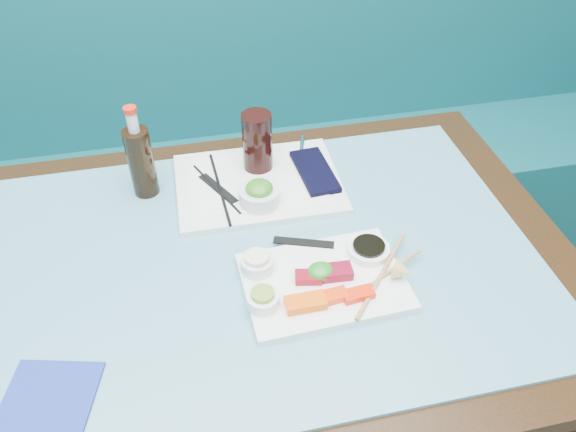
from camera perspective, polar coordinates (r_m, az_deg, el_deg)
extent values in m
cube|color=#0E535A|center=(2.06, -7.56, 0.35)|extent=(3.00, 0.55, 0.45)
cube|color=#0E535A|center=(1.98, -9.57, 14.90)|extent=(3.00, 0.12, 0.95)
cube|color=black|center=(1.16, -5.30, -5.53)|extent=(1.40, 0.90, 0.04)
cylinder|color=black|center=(1.77, -26.76, -7.74)|extent=(0.06, 0.06, 0.71)
cylinder|color=black|center=(1.82, 13.35, -1.96)|extent=(0.06, 0.06, 0.71)
cube|color=#5798AE|center=(1.14, -5.38, -4.71)|extent=(1.22, 0.76, 0.01)
cube|color=white|center=(1.09, 3.67, -6.72)|extent=(0.31, 0.23, 0.02)
cube|color=#FF5A0A|center=(1.03, 1.80, -8.79)|extent=(0.07, 0.04, 0.02)
cube|color=#FD370A|center=(1.05, 4.42, -8.17)|extent=(0.06, 0.03, 0.01)
cube|color=#FF280A|center=(1.05, 7.14, -7.90)|extent=(0.06, 0.03, 0.01)
cube|color=maroon|center=(1.07, 2.08, -6.23)|extent=(0.06, 0.04, 0.02)
cube|color=maroon|center=(1.08, 4.92, -5.69)|extent=(0.06, 0.04, 0.02)
ellipsoid|color=#1F841E|center=(1.08, 3.32, -5.62)|extent=(0.06, 0.05, 0.03)
cylinder|color=white|center=(1.03, -2.56, -8.51)|extent=(0.07, 0.07, 0.03)
cylinder|color=olive|center=(1.02, -2.59, -7.89)|extent=(0.05, 0.05, 0.01)
cylinder|color=silver|center=(1.09, -3.16, -4.88)|extent=(0.08, 0.08, 0.03)
cylinder|color=#FFEAD1|center=(1.08, -3.20, -4.21)|extent=(0.05, 0.05, 0.01)
cylinder|color=white|center=(1.13, 8.17, -3.42)|extent=(0.10, 0.10, 0.02)
cylinder|color=black|center=(1.13, 8.23, -3.01)|extent=(0.07, 0.07, 0.01)
cone|color=#D9BC67|center=(1.09, 11.58, -5.51)|extent=(0.05, 0.05, 0.04)
cube|color=black|center=(1.15, 1.60, -2.70)|extent=(0.12, 0.06, 0.00)
cylinder|color=#B07D53|center=(1.10, 9.48, -5.88)|extent=(0.17, 0.19, 0.01)
cylinder|color=#A07F4B|center=(1.10, 9.96, -5.82)|extent=(0.18, 0.10, 0.01)
cube|color=white|center=(1.31, -3.03, 3.32)|extent=(0.38, 0.29, 0.01)
cube|color=white|center=(1.31, -3.04, 3.59)|extent=(0.33, 0.25, 0.00)
cylinder|color=silver|center=(1.24, -2.91, 2.06)|extent=(0.10, 0.10, 0.04)
ellipsoid|color=#327C1C|center=(1.22, -2.95, 2.83)|extent=(0.08, 0.08, 0.03)
cylinder|color=black|center=(1.31, -3.14, 7.55)|extent=(0.09, 0.09, 0.14)
cube|color=black|center=(1.32, 2.73, 4.56)|extent=(0.09, 0.18, 0.01)
cylinder|color=white|center=(1.41, 1.41, 7.03)|extent=(0.04, 0.09, 0.01)
cylinder|color=black|center=(1.29, -7.30, 2.78)|extent=(0.09, 0.20, 0.01)
cylinder|color=black|center=(1.29, -6.95, 2.85)|extent=(0.02, 0.26, 0.01)
cube|color=black|center=(1.29, -7.12, 2.77)|extent=(0.08, 0.13, 0.00)
cylinder|color=black|center=(1.29, -14.69, 5.27)|extent=(0.07, 0.07, 0.16)
cylinder|color=silver|center=(1.23, -15.52, 9.19)|extent=(0.03, 0.03, 0.05)
cylinder|color=red|center=(1.22, -15.77, 10.33)|extent=(0.04, 0.04, 0.01)
cube|color=navy|center=(1.02, -23.18, -16.85)|extent=(0.18, 0.18, 0.01)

